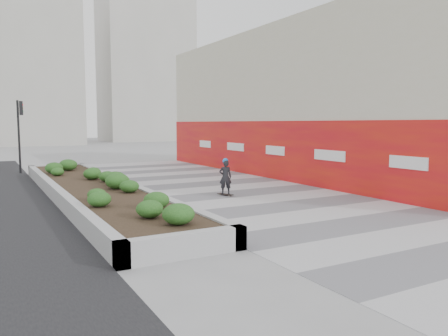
# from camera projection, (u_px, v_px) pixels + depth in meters

# --- Properties ---
(ground) EXTENTS (160.00, 160.00, 0.00)m
(ground) POSITION_uv_depth(u_px,v_px,m) (322.00, 216.00, 13.62)
(ground) COLOR gray
(ground) RESTS_ON ground
(walkway) EXTENTS (8.00, 36.00, 0.01)m
(walkway) POSITION_uv_depth(u_px,v_px,m) (267.00, 201.00, 16.23)
(walkway) COLOR #A8A8AD
(walkway) RESTS_ON ground
(building) EXTENTS (6.04, 24.08, 8.00)m
(building) POSITION_uv_depth(u_px,v_px,m) (310.00, 104.00, 24.39)
(building) COLOR beige
(building) RESTS_ON ground
(planter) EXTENTS (3.00, 18.00, 0.90)m
(planter) POSITION_uv_depth(u_px,v_px,m) (92.00, 187.00, 17.02)
(planter) COLOR #9E9EA0
(planter) RESTS_ON ground
(traffic_signal_near) EXTENTS (0.33, 0.28, 4.20)m
(traffic_signal_near) POSITION_uv_depth(u_px,v_px,m) (20.00, 125.00, 25.08)
(traffic_signal_near) COLOR black
(traffic_signal_near) RESTS_ON ground
(distant_bldg_north_l) EXTENTS (16.00, 12.00, 20.00)m
(distant_bldg_north_l) POSITION_uv_depth(u_px,v_px,m) (14.00, 70.00, 58.04)
(distant_bldg_north_l) COLOR #ADAAA3
(distant_bldg_north_l) RESTS_ON ground
(distant_bldg_north_r) EXTENTS (14.00, 10.00, 24.00)m
(distant_bldg_north_r) POSITION_uv_depth(u_px,v_px,m) (146.00, 68.00, 71.83)
(distant_bldg_north_r) COLOR #ADAAA3
(distant_bldg_north_r) RESTS_ON ground
(manhole_cover) EXTENTS (0.44, 0.44, 0.01)m
(manhole_cover) POSITION_uv_depth(u_px,v_px,m) (278.00, 200.00, 16.47)
(manhole_cover) COLOR #595654
(manhole_cover) RESTS_ON ground
(skateboarder) EXTENTS (0.59, 0.74, 1.51)m
(skateboarder) POSITION_uv_depth(u_px,v_px,m) (225.00, 177.00, 17.33)
(skateboarder) COLOR beige
(skateboarder) RESTS_ON ground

